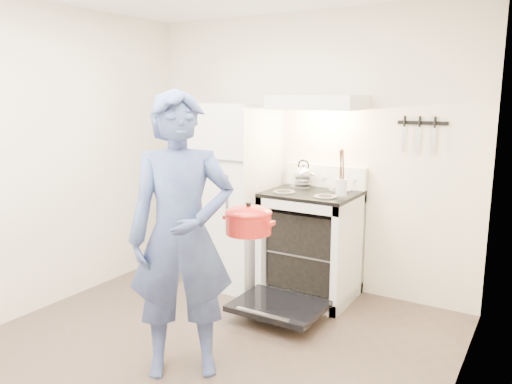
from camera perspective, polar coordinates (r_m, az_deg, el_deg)
floor at (r=3.58m, az=-8.04°, el=-18.73°), size 3.60×3.60×0.00m
back_wall at (r=4.67m, az=5.63°, el=4.57°), size 3.20×0.02×2.50m
refrigerator at (r=4.71m, az=-2.68°, el=-0.25°), size 0.70×0.70×1.70m
stove_body at (r=4.45m, az=6.31°, el=-6.19°), size 0.76×0.65×0.92m
cooktop at (r=4.33m, az=6.44°, el=-0.18°), size 0.76×0.65×0.03m
backsplash at (r=4.57m, az=7.97°, el=1.83°), size 0.76×0.07×0.20m
oven_door at (r=4.06m, az=2.57°, el=-12.88°), size 0.70×0.54×0.04m
oven_rack at (r=4.45m, az=6.30°, el=-6.44°), size 0.60×0.52×0.01m
range_hood at (r=4.32m, az=7.09°, el=10.13°), size 0.76×0.50×0.12m
knife_strip at (r=4.28m, az=18.50°, el=7.50°), size 0.40×0.02×0.03m
pizza_stone at (r=4.36m, az=7.20°, el=-6.64°), size 0.35×0.35×0.02m
tea_kettle at (r=4.53m, az=5.43°, el=2.13°), size 0.21×0.17×0.25m
utensil_jar at (r=4.05m, az=9.71°, el=0.55°), size 0.09×0.09×0.13m
person at (r=3.15m, az=-8.52°, el=-5.08°), size 0.79×0.75×1.81m
dutch_oven at (r=3.27m, az=-0.87°, el=-3.56°), size 0.37×0.30×0.24m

